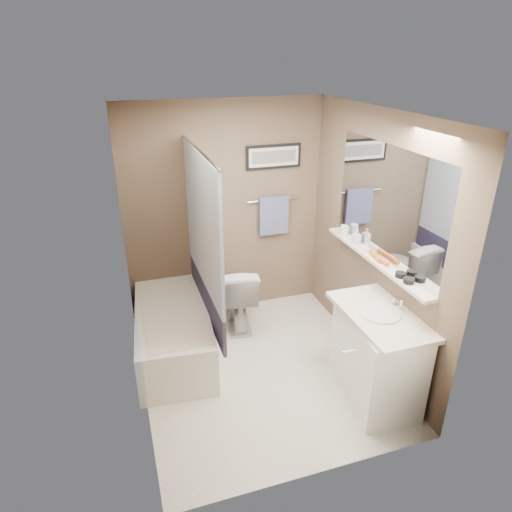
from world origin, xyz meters
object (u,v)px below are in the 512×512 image
object	(u,v)px
candle_bowl_near	(409,281)
hair_brush_back	(375,256)
hair_brush_front	(381,260)
toilet	(237,294)
vanity	(376,357)
bathtub	(173,332)
glass_jar	(344,230)
soap_bottle	(356,237)
candle_bowl_far	(401,275)

from	to	relation	value
candle_bowl_near	hair_brush_back	world-z (taller)	hair_brush_back
candle_bowl_near	hair_brush_front	xyz separation A→B (m)	(0.00, 0.42, 0.00)
toilet	vanity	bearing A→B (deg)	129.77
bathtub	glass_jar	distance (m)	2.01
toilet	soap_bottle	xyz separation A→B (m)	(1.02, -0.66, 0.82)
candle_bowl_near	soap_bottle	world-z (taller)	soap_bottle
bathtub	candle_bowl_near	distance (m)	2.32
hair_brush_back	glass_jar	bearing A→B (deg)	90.00
hair_brush_front	glass_jar	size ratio (longest dim) A/B	2.20
bathtub	hair_brush_front	size ratio (longest dim) A/B	6.82
soap_bottle	candle_bowl_far	bearing A→B (deg)	-90.00
bathtub	vanity	bearing A→B (deg)	-30.93
hair_brush_front	hair_brush_back	size ratio (longest dim) A/B	1.00
candle_bowl_near	soap_bottle	size ratio (longest dim) A/B	0.63
toilet	hair_brush_back	size ratio (longest dim) A/B	3.37
toilet	candle_bowl_near	distance (m)	1.98
vanity	candle_bowl_far	world-z (taller)	candle_bowl_far
hair_brush_front	toilet	bearing A→B (deg)	132.75
bathtub	candle_bowl_near	bearing A→B (deg)	-28.85
candle_bowl_far	glass_jar	size ratio (longest dim) A/B	0.90
toilet	candle_bowl_far	size ratio (longest dim) A/B	8.24
bathtub	candle_bowl_far	distance (m)	2.27
bathtub	soap_bottle	size ratio (longest dim) A/B	10.56
toilet	soap_bottle	bearing A→B (deg)	157.40
vanity	candle_bowl_near	xyz separation A→B (m)	(0.19, -0.04, 0.73)
vanity	glass_jar	bearing A→B (deg)	87.17
hair_brush_back	soap_bottle	distance (m)	0.36
vanity	candle_bowl_far	xyz separation A→B (m)	(0.19, 0.08, 0.73)
bathtub	candle_bowl_near	world-z (taller)	candle_bowl_near
vanity	soap_bottle	distance (m)	1.15
glass_jar	candle_bowl_far	bearing A→B (deg)	-90.00
bathtub	soap_bottle	distance (m)	2.04
hair_brush_front	vanity	bearing A→B (deg)	-115.97
candle_bowl_near	glass_jar	distance (m)	1.10
toilet	soap_bottle	world-z (taller)	soap_bottle
hair_brush_back	toilet	bearing A→B (deg)	134.99
glass_jar	candle_bowl_near	bearing A→B (deg)	-90.00
toilet	candle_bowl_near	bearing A→B (deg)	134.25
candle_bowl_far	hair_brush_front	bearing A→B (deg)	90.00
candle_bowl_near	vanity	bearing A→B (deg)	168.55
hair_brush_front	glass_jar	world-z (taller)	glass_jar
vanity	soap_bottle	bearing A→B (deg)	84.38
soap_bottle	hair_brush_back	bearing A→B (deg)	-90.00
toilet	hair_brush_back	bearing A→B (deg)	145.39
glass_jar	soap_bottle	size ratio (longest dim) A/B	0.70
vanity	candle_bowl_near	size ratio (longest dim) A/B	10.00
bathtub	soap_bottle	bearing A→B (deg)	-5.71
toilet	bathtub	bearing A→B (deg)	33.67
bathtub	toilet	world-z (taller)	toilet
toilet	glass_jar	xyz separation A→B (m)	(1.02, -0.42, 0.79)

